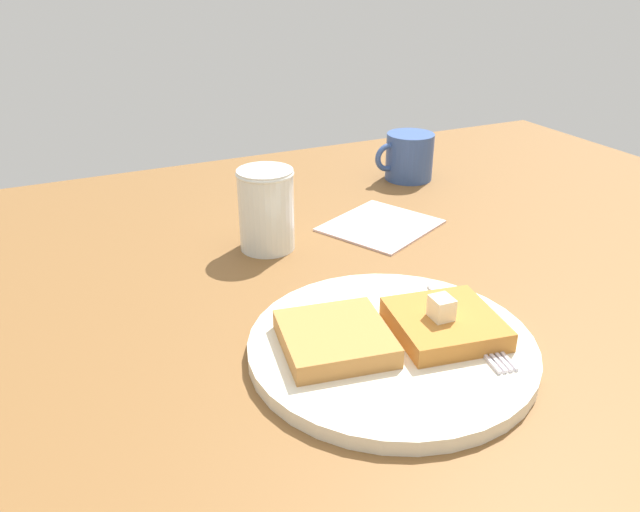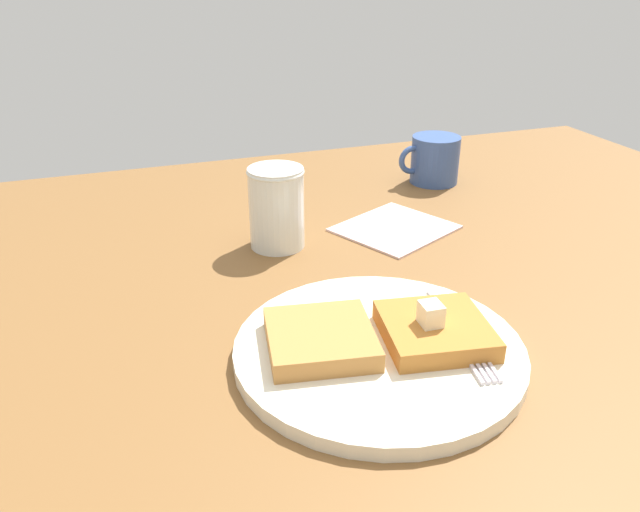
{
  "view_description": "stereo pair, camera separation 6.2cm",
  "coord_description": "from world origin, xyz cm",
  "px_view_note": "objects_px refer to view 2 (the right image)",
  "views": [
    {
      "loc": [
        36.82,
        42.67,
        36.27
      ],
      "look_at": [
        11.03,
        -12.14,
        6.69
      ],
      "focal_mm": 35.0,
      "sensor_mm": 36.0,
      "label": 1
    },
    {
      "loc": [
        31.04,
        45.04,
        36.27
      ],
      "look_at": [
        11.03,
        -12.14,
        6.69
      ],
      "focal_mm": 35.0,
      "sensor_mm": 36.0,
      "label": 2
    }
  ],
  "objects_px": {
    "napkin": "(395,228)",
    "coffee_mug": "(434,160)",
    "syrup_jar": "(277,209)",
    "plate": "(379,350)",
    "fork": "(462,338)"
  },
  "relations": [
    {
      "from": "syrup_jar",
      "to": "napkin",
      "type": "bearing_deg",
      "value": 178.96
    },
    {
      "from": "syrup_jar",
      "to": "coffee_mug",
      "type": "bearing_deg",
      "value": -153.44
    },
    {
      "from": "napkin",
      "to": "coffee_mug",
      "type": "relative_size",
      "value": 1.36
    },
    {
      "from": "fork",
      "to": "napkin",
      "type": "relative_size",
      "value": 1.14
    },
    {
      "from": "syrup_jar",
      "to": "coffee_mug",
      "type": "relative_size",
      "value": 1.01
    },
    {
      "from": "fork",
      "to": "napkin",
      "type": "bearing_deg",
      "value": -103.27
    },
    {
      "from": "plate",
      "to": "fork",
      "type": "relative_size",
      "value": 1.68
    },
    {
      "from": "syrup_jar",
      "to": "coffee_mug",
      "type": "xyz_separation_m",
      "value": [
        -0.31,
        -0.15,
        -0.01
      ]
    },
    {
      "from": "syrup_jar",
      "to": "fork",
      "type": "bearing_deg",
      "value": 108.86
    },
    {
      "from": "plate",
      "to": "fork",
      "type": "xyz_separation_m",
      "value": [
        -0.08,
        0.02,
        0.01
      ]
    },
    {
      "from": "coffee_mug",
      "to": "syrup_jar",
      "type": "bearing_deg",
      "value": 26.56
    },
    {
      "from": "plate",
      "to": "syrup_jar",
      "type": "distance_m",
      "value": 0.27
    },
    {
      "from": "fork",
      "to": "plate",
      "type": "bearing_deg",
      "value": -13.0
    },
    {
      "from": "syrup_jar",
      "to": "napkin",
      "type": "relative_size",
      "value": 0.74
    },
    {
      "from": "fork",
      "to": "napkin",
      "type": "distance_m",
      "value": 0.29
    }
  ]
}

